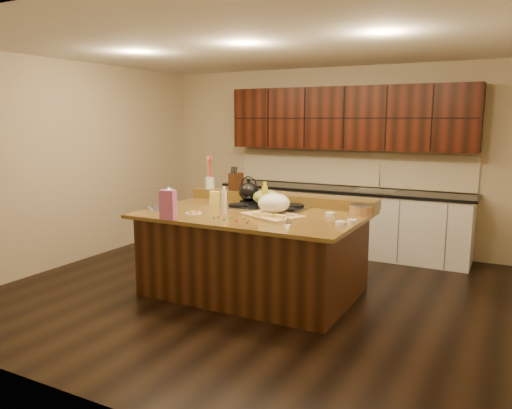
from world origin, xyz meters
The scene contains 31 objects.
room centered at (0.00, 0.00, 1.35)m, with size 5.52×5.02×2.72m.
island centered at (0.00, 0.00, 0.46)m, with size 2.40×1.60×0.92m.
back_ledge centered at (0.00, 0.70, 0.98)m, with size 2.40×0.30×0.12m, color black.
cooktop centered at (0.00, 0.30, 0.94)m, with size 0.92×0.52×0.05m.
back_counter centered at (0.30, 2.23, 0.98)m, with size 3.70×0.66×2.40m.
kettle centered at (-0.30, 0.43, 1.08)m, with size 0.25×0.25×0.22m, color black.
green_bowl centered at (0.00, 0.30, 1.05)m, with size 0.31×0.31×0.17m, color olive.
laptop centered at (-1.00, -0.31, 0.99)m, with size 0.44×0.44×0.24m.
oil_bottle centered at (0.04, 0.19, 1.06)m, with size 0.07×0.07×0.27m, color gold.
vinegar_bottle centered at (-0.26, -0.21, 1.04)m, with size 0.06×0.06×0.25m, color silver.
wooden_tray centered at (0.28, -0.07, 1.03)m, with size 0.71×0.63×0.24m.
ramekin_a centered at (1.15, -0.10, 0.94)m, with size 0.10×0.10×0.04m, color white.
ramekin_b centered at (1.08, -0.24, 0.94)m, with size 0.10×0.10×0.04m, color white.
ramekin_c centered at (0.83, 0.16, 0.94)m, with size 0.10×0.10×0.04m, color white.
strainer_bowl centered at (1.08, 0.43, 0.97)m, with size 0.24×0.24×0.09m, color #996B3F.
kitchen_timer centered at (0.58, -0.37, 0.96)m, with size 0.08×0.08×0.07m, color silver.
pink_bag centered at (-0.59, -0.76, 1.07)m, with size 0.16×0.09×0.30m, color #BC5890.
candy_plate centered at (-0.54, -0.39, 0.93)m, with size 0.18×0.18×0.01m, color white.
package_box centered at (-0.67, 0.25, 1.00)m, with size 0.11×0.08×0.16m, color #D7CE4C.
utensil_crock centered at (-1.03, 0.70, 1.11)m, with size 0.12×0.12×0.14m, color white.
knife_block centered at (-0.63, 0.70, 1.15)m, with size 0.11×0.18×0.22m, color black.
gumdrop_0 centered at (-0.19, -0.44, 0.93)m, with size 0.02×0.02×0.02m, color red.
gumdrop_1 centered at (-0.21, -0.49, 0.93)m, with size 0.02×0.02×0.02m, color #198C26.
gumdrop_2 centered at (0.22, -0.56, 0.93)m, with size 0.02×0.02×0.02m, color red.
gumdrop_3 centered at (-0.07, -0.53, 0.93)m, with size 0.02×0.02×0.02m, color #198C26.
gumdrop_4 centered at (0.08, -0.53, 0.93)m, with size 0.02×0.02×0.02m, color red.
gumdrop_5 centered at (0.19, -0.49, 0.93)m, with size 0.02×0.02×0.02m, color #198C26.
gumdrop_6 centered at (0.17, -0.43, 0.93)m, with size 0.02×0.02×0.02m, color red.
gumdrop_7 centered at (0.10, -0.40, 0.93)m, with size 0.02×0.02×0.02m, color #198C26.
gumdrop_8 centered at (-0.22, -0.47, 0.93)m, with size 0.02×0.02×0.02m, color red.
gumdrop_9 centered at (-0.03, -0.46, 0.93)m, with size 0.02×0.02×0.02m, color #198C26.
Camera 1 is at (2.56, -4.79, 1.94)m, focal length 35.00 mm.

